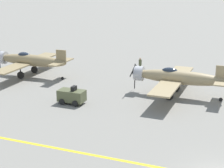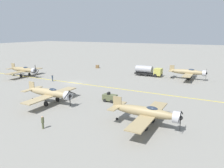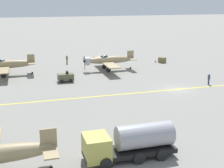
{
  "view_description": "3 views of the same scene",
  "coord_description": "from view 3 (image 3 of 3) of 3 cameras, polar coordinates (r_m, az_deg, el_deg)",
  "views": [
    {
      "loc": [
        -21.61,
        -1.09,
        12.16
      ],
      "look_at": [
        5.56,
        9.74,
        3.62
      ],
      "focal_mm": 60.0,
      "sensor_mm": 36.0,
      "label": 1
    },
    {
      "loc": [
        43.69,
        34.03,
        12.73
      ],
      "look_at": [
        4.45,
        13.4,
        2.14
      ],
      "focal_mm": 35.0,
      "sensor_mm": 36.0,
      "label": 2
    },
    {
      "loc": [
        -40.78,
        22.23,
        13.34
      ],
      "look_at": [
        0.36,
        10.12,
        1.54
      ],
      "focal_mm": 50.0,
      "sensor_mm": 36.0,
      "label": 3
    }
  ],
  "objects": [
    {
      "name": "ground_plane",
      "position": [
        48.32,
        11.71,
        -0.98
      ],
      "size": [
        400.0,
        400.0,
        0.0
      ],
      "primitive_type": "plane",
      "color": "gray"
    },
    {
      "name": "taxiway_stripe",
      "position": [
        48.32,
        11.71,
        -0.97
      ],
      "size": [
        0.3,
        160.0,
        0.01
      ],
      "primitive_type": "cube",
      "color": "yellow",
      "rests_on": "ground"
    },
    {
      "name": "airplane_far_right",
      "position": [
        58.51,
        -18.96,
        3.38
      ],
      "size": [
        12.0,
        9.98,
        3.65
      ],
      "rotation": [
        0.0,
        0.0,
        -0.17
      ],
      "color": "#98835A",
      "rests_on": "ground"
    },
    {
      "name": "airplane_mid_right",
      "position": [
        59.41,
        -0.73,
        4.39
      ],
      "size": [
        12.0,
        9.98,
        3.65
      ],
      "rotation": [
        0.0,
        0.0,
        0.17
      ],
      "color": "tan",
      "rests_on": "ground"
    },
    {
      "name": "fuel_tanker",
      "position": [
        27.11,
        3.23,
        -10.52
      ],
      "size": [
        2.67,
        8.0,
        2.98
      ],
      "color": "black",
      "rests_on": "ground"
    },
    {
      "name": "tow_tractor",
      "position": [
        52.04,
        -8.46,
        1.26
      ],
      "size": [
        1.57,
        2.6,
        1.79
      ],
      "color": "#515638",
      "rests_on": "ground"
    },
    {
      "name": "ground_crew_walking",
      "position": [
        66.46,
        -8.24,
        4.52
      ],
      "size": [
        0.4,
        0.4,
        1.83
      ],
      "color": "#515638",
      "rests_on": "ground"
    },
    {
      "name": "ground_crew_inspecting",
      "position": [
        52.08,
        17.29,
        0.94
      ],
      "size": [
        0.39,
        0.39,
        1.79
      ],
      "color": "#334256",
      "rests_on": "ground"
    },
    {
      "name": "supply_crate_mid_lane",
      "position": [
        68.02,
        9.16,
        4.35
      ],
      "size": [
        1.66,
        1.53,
        1.12
      ],
      "primitive_type": "cube",
      "rotation": [
        0.0,
        0.0,
        0.37
      ],
      "color": "brown",
      "rests_on": "ground"
    },
    {
      "name": "traffic_cone",
      "position": [
        68.11,
        7.95,
        4.17
      ],
      "size": [
        0.36,
        0.36,
        0.55
      ],
      "primitive_type": "cone",
      "color": "orange",
      "rests_on": "ground"
    }
  ]
}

